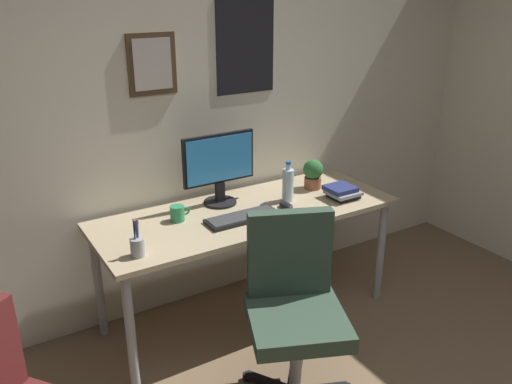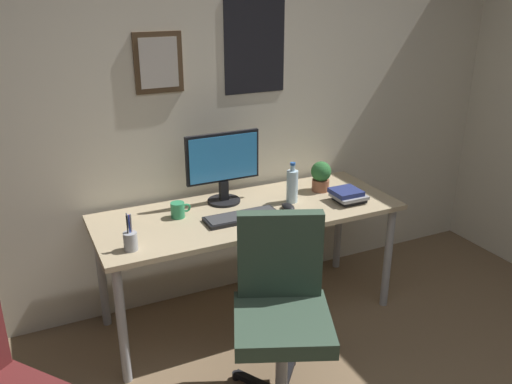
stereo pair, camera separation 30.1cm
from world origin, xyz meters
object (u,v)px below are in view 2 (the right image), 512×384
object	(u,v)px
monitor	(223,165)
water_bottle	(292,186)
potted_plant	(321,175)
keyboard	(242,217)
pen_cup	(130,240)
office_chair	(281,302)
computer_mouse	(288,207)
coffee_mug_near	(178,210)
book_stack_left	(348,196)

from	to	relation	value
monitor	water_bottle	world-z (taller)	monitor
potted_plant	keyboard	bearing A→B (deg)	-163.31
pen_cup	water_bottle	bearing A→B (deg)	11.37
potted_plant	pen_cup	world-z (taller)	pen_cup
office_chair	potted_plant	bearing A→B (deg)	48.33
keyboard	potted_plant	distance (m)	0.67
water_bottle	potted_plant	xyz separation A→B (m)	(0.26, 0.09, -0.00)
keyboard	computer_mouse	size ratio (longest dim) A/B	3.91
keyboard	computer_mouse	distance (m)	0.30
computer_mouse	water_bottle	size ratio (longest dim) A/B	0.44
water_bottle	keyboard	bearing A→B (deg)	-164.90
computer_mouse	coffee_mug_near	world-z (taller)	coffee_mug_near
computer_mouse	pen_cup	distance (m)	0.96
book_stack_left	monitor	bearing A→B (deg)	154.74
keyboard	water_bottle	size ratio (longest dim) A/B	1.70
water_bottle	pen_cup	xyz separation A→B (m)	(-1.04, -0.21, -0.05)
office_chair	potted_plant	xyz separation A→B (m)	(0.69, 0.78, 0.30)
computer_mouse	book_stack_left	distance (m)	0.40
monitor	computer_mouse	size ratio (longest dim) A/B	4.18
pen_cup	coffee_mug_near	bearing A→B (deg)	40.10
potted_plant	book_stack_left	xyz separation A→B (m)	(0.05, -0.23, -0.07)
book_stack_left	water_bottle	bearing A→B (deg)	155.05
pen_cup	book_stack_left	distance (m)	1.35
water_bottle	office_chair	bearing A→B (deg)	-122.20
monitor	book_stack_left	world-z (taller)	monitor
monitor	computer_mouse	distance (m)	0.46
office_chair	pen_cup	size ratio (longest dim) A/B	4.75
monitor	book_stack_left	distance (m)	0.79
potted_plant	pen_cup	bearing A→B (deg)	-167.07
computer_mouse	water_bottle	world-z (taller)	water_bottle
office_chair	computer_mouse	xyz separation A→B (m)	(0.35, 0.59, 0.21)
monitor	pen_cup	size ratio (longest dim) A/B	2.30
computer_mouse	book_stack_left	xyz separation A→B (m)	(0.39, -0.05, 0.02)
monitor	keyboard	bearing A→B (deg)	-90.82
computer_mouse	pen_cup	xyz separation A→B (m)	(-0.96, -0.11, 0.04)
pen_cup	potted_plant	bearing A→B (deg)	12.93
computer_mouse	potted_plant	bearing A→B (deg)	28.97
potted_plant	computer_mouse	bearing A→B (deg)	-151.03
potted_plant	book_stack_left	world-z (taller)	potted_plant
water_bottle	book_stack_left	xyz separation A→B (m)	(0.31, -0.14, -0.07)
office_chair	pen_cup	bearing A→B (deg)	141.47
monitor	office_chair	bearing A→B (deg)	-93.78
office_chair	water_bottle	distance (m)	0.87
water_bottle	pen_cup	size ratio (longest dim) A/B	1.26
water_bottle	coffee_mug_near	xyz separation A→B (m)	(-0.70, 0.08, -0.06)
water_bottle	book_stack_left	world-z (taller)	water_bottle
coffee_mug_near	potted_plant	size ratio (longest dim) A/B	0.60
book_stack_left	office_chair	bearing A→B (deg)	-143.88
water_bottle	coffee_mug_near	bearing A→B (deg)	173.81
office_chair	keyboard	world-z (taller)	office_chair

